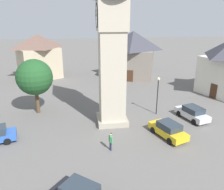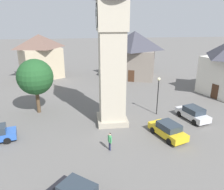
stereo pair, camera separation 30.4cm
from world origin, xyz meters
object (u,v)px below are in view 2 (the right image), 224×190
(car_red_corner, at_px, (193,113))
(car_white_side, at_px, (168,130))
(road_sign, at_px, (124,91))
(pedestrian, at_px, (110,140))
(building_shop_left, at_px, (41,56))
(clock_tower, at_px, (112,24))
(tree, at_px, (35,77))
(lamp_post, at_px, (158,90))
(building_terrace_right, at_px, (134,54))

(car_red_corner, relative_size, car_white_side, 1.00)
(car_white_side, xyz_separation_m, road_sign, (8.79, 2.77, 1.14))
(pedestrian, distance_m, building_shop_left, 28.24)
(building_shop_left, relative_size, road_sign, 3.23)
(clock_tower, distance_m, car_white_side, 11.56)
(car_white_side, height_order, road_sign, road_sign)
(pedestrian, height_order, road_sign, road_sign)
(car_white_side, distance_m, building_shop_left, 29.48)
(tree, bearing_deg, building_shop_left, 7.38)
(car_red_corner, height_order, lamp_post, lamp_post)
(car_white_side, height_order, building_shop_left, building_shop_left)
(building_shop_left, distance_m, building_terrace_right, 17.51)
(car_white_side, relative_size, lamp_post, 0.98)
(clock_tower, relative_size, tree, 2.73)
(tree, xyz_separation_m, building_terrace_right, (15.33, -15.24, -0.05))
(clock_tower, relative_size, building_terrace_right, 1.79)
(car_red_corner, xyz_separation_m, pedestrian, (-4.97, 10.07, 0.25))
(clock_tower, xyz_separation_m, car_white_side, (-3.99, -4.94, -9.66))
(clock_tower, distance_m, building_shop_left, 24.20)
(road_sign, bearing_deg, pedestrian, 163.40)
(clock_tower, height_order, lamp_post, clock_tower)
(tree, height_order, lamp_post, tree)
(pedestrian, distance_m, building_terrace_right, 26.04)
(tree, bearing_deg, pedestrian, -140.74)
(road_sign, bearing_deg, car_white_side, -162.53)
(pedestrian, distance_m, lamp_post, 9.72)
(pedestrian, relative_size, tree, 0.26)
(tree, distance_m, building_shop_left, 17.09)
(car_white_side, bearing_deg, pedestrian, 104.87)
(pedestrian, height_order, lamp_post, lamp_post)
(car_red_corner, bearing_deg, car_white_side, 128.99)
(car_red_corner, height_order, pedestrian, pedestrian)
(tree, distance_m, road_sign, 11.06)
(road_sign, bearing_deg, clock_tower, 155.65)
(car_red_corner, distance_m, lamp_post, 4.69)
(car_white_side, bearing_deg, building_terrace_right, -4.34)
(road_sign, bearing_deg, building_terrace_right, -17.51)
(car_red_corner, relative_size, road_sign, 1.58)
(building_terrace_right, xyz_separation_m, road_sign, (-14.33, 4.52, -2.49))
(building_terrace_right, bearing_deg, building_shop_left, 84.70)
(car_white_side, bearing_deg, lamp_post, -6.90)
(car_red_corner, height_order, building_terrace_right, building_terrace_right)
(building_shop_left, bearing_deg, pedestrian, -159.49)
(car_white_side, xyz_separation_m, tree, (7.79, 13.49, 3.68))
(road_sign, bearing_deg, building_shop_left, 39.01)
(clock_tower, distance_m, car_red_corner, 13.33)
(tree, distance_m, building_terrace_right, 21.62)
(car_white_side, height_order, pedestrian, pedestrian)
(building_shop_left, bearing_deg, car_red_corner, -136.96)
(car_red_corner, distance_m, building_terrace_right, 20.18)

